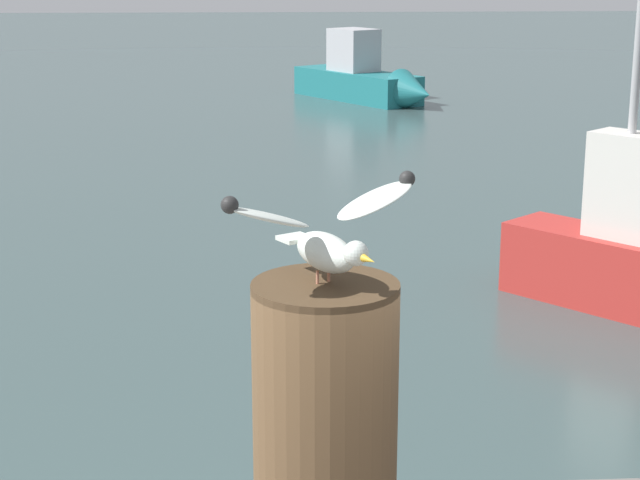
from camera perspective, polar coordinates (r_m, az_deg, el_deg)
The scene contains 3 objects.
mooring_post at distance 2.93m, azimuth 0.28°, elevation -10.09°, with size 0.39×0.39×0.83m, color #4C3823.
seagull at distance 2.74m, azimuth 0.34°, elevation 0.22°, with size 0.55×0.39×0.27m.
boat_teal at distance 25.00m, azimuth 2.57°, elevation 8.51°, with size 3.22×4.17×1.76m.
Camera 1 is at (0.66, -3.11, 3.35)m, focal length 60.05 mm.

